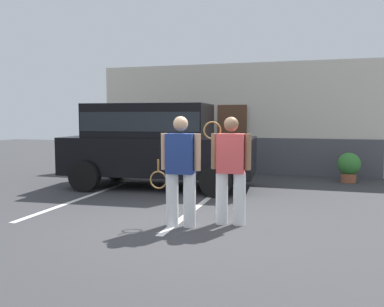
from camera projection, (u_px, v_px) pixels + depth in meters
ground_plane at (180, 225)px, 6.61m from camera, size 40.00×40.00×0.00m
parking_stripe_0 at (84, 197)px, 8.80m from camera, size 0.12×4.40×0.01m
parking_stripe_1 at (199, 205)px, 8.06m from camera, size 0.12×4.40×0.01m
house_frontage at (245, 122)px, 12.60m from camera, size 9.37×0.40×3.36m
parked_suv at (156, 141)px, 10.04m from camera, size 4.73×2.44×2.05m
tennis_player_man at (180, 170)px, 6.44m from camera, size 0.91×0.28×1.75m
tennis_player_woman at (231, 169)px, 6.56m from camera, size 0.78×0.29×1.74m
potted_plant_by_porch at (349, 166)px, 10.81m from camera, size 0.60×0.60×0.79m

